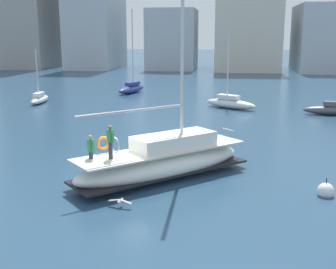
{
  "coord_description": "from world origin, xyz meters",
  "views": [
    {
      "loc": [
        4.87,
        -20.21,
        7.04
      ],
      "look_at": [
        1.63,
        2.76,
        1.8
      ],
      "focal_mm": 47.37,
      "sensor_mm": 36.0,
      "label": 1
    }
  ],
  "objects_px": {
    "main_sailboat": "(164,160)",
    "mooring_buoy": "(326,191)",
    "seagull": "(120,201)",
    "moored_cutter_right": "(40,99)",
    "moored_ketch_distant": "(230,102)",
    "moored_sloop_near": "(132,88)",
    "moored_cutter_left": "(333,109)"
  },
  "relations": [
    {
      "from": "moored_ketch_distant",
      "to": "mooring_buoy",
      "type": "relative_size",
      "value": 7.32
    },
    {
      "from": "seagull",
      "to": "moored_cutter_right",
      "type": "bearing_deg",
      "value": 119.8
    },
    {
      "from": "moored_cutter_left",
      "to": "mooring_buoy",
      "type": "height_order",
      "value": "moored_cutter_left"
    },
    {
      "from": "moored_ketch_distant",
      "to": "main_sailboat",
      "type": "bearing_deg",
      "value": -98.25
    },
    {
      "from": "moored_cutter_left",
      "to": "moored_ketch_distant",
      "type": "relative_size",
      "value": 1.02
    },
    {
      "from": "seagull",
      "to": "mooring_buoy",
      "type": "bearing_deg",
      "value": 16.43
    },
    {
      "from": "main_sailboat",
      "to": "moored_cutter_left",
      "type": "relative_size",
      "value": 1.8
    },
    {
      "from": "moored_ketch_distant",
      "to": "moored_cutter_left",
      "type": "bearing_deg",
      "value": -14.83
    },
    {
      "from": "moored_sloop_near",
      "to": "moored_cutter_left",
      "type": "xyz_separation_m",
      "value": [
        21.18,
        -12.52,
        -0.09
      ]
    },
    {
      "from": "moored_cutter_right",
      "to": "moored_ketch_distant",
      "type": "distance_m",
      "value": 19.82
    },
    {
      "from": "main_sailboat",
      "to": "moored_ketch_distant",
      "type": "distance_m",
      "value": 22.43
    },
    {
      "from": "moored_cutter_left",
      "to": "moored_ketch_distant",
      "type": "xyz_separation_m",
      "value": [
        -9.1,
        2.41,
        0.03
      ]
    },
    {
      "from": "main_sailboat",
      "to": "seagull",
      "type": "relative_size",
      "value": 12.31
    },
    {
      "from": "moored_cutter_right",
      "to": "mooring_buoy",
      "type": "bearing_deg",
      "value": -45.17
    },
    {
      "from": "moored_sloop_near",
      "to": "moored_cutter_left",
      "type": "relative_size",
      "value": 1.38
    },
    {
      "from": "main_sailboat",
      "to": "moored_cutter_right",
      "type": "relative_size",
      "value": 2.32
    },
    {
      "from": "moored_cutter_left",
      "to": "seagull",
      "type": "bearing_deg",
      "value": -119.52
    },
    {
      "from": "moored_cutter_left",
      "to": "seagull",
      "type": "xyz_separation_m",
      "value": [
        -13.52,
        -23.89,
        -0.27
      ]
    },
    {
      "from": "main_sailboat",
      "to": "seagull",
      "type": "distance_m",
      "value": 4.32
    },
    {
      "from": "main_sailboat",
      "to": "moored_sloop_near",
      "type": "relative_size",
      "value": 1.3
    },
    {
      "from": "mooring_buoy",
      "to": "moored_cutter_left",
      "type": "bearing_deg",
      "value": 77.38
    },
    {
      "from": "moored_ketch_distant",
      "to": "seagull",
      "type": "relative_size",
      "value": 6.74
    },
    {
      "from": "moored_cutter_left",
      "to": "seagull",
      "type": "height_order",
      "value": "moored_cutter_left"
    },
    {
      "from": "main_sailboat",
      "to": "moored_ketch_distant",
      "type": "xyz_separation_m",
      "value": [
        3.22,
        22.19,
        -0.34
      ]
    },
    {
      "from": "main_sailboat",
      "to": "mooring_buoy",
      "type": "distance_m",
      "value": 7.73
    },
    {
      "from": "moored_ketch_distant",
      "to": "seagull",
      "type": "bearing_deg",
      "value": -99.55
    },
    {
      "from": "moored_ketch_distant",
      "to": "moored_sloop_near",
      "type": "bearing_deg",
      "value": 140.07
    },
    {
      "from": "moored_sloop_near",
      "to": "moored_cutter_right",
      "type": "distance_m",
      "value": 12.28
    },
    {
      "from": "moored_cutter_right",
      "to": "seagull",
      "type": "relative_size",
      "value": 5.3
    },
    {
      "from": "main_sailboat",
      "to": "mooring_buoy",
      "type": "bearing_deg",
      "value": -11.37
    },
    {
      "from": "moored_sloop_near",
      "to": "mooring_buoy",
      "type": "distance_m",
      "value": 37.59
    },
    {
      "from": "moored_ketch_distant",
      "to": "mooring_buoy",
      "type": "xyz_separation_m",
      "value": [
        4.33,
        -23.71,
        -0.35
      ]
    }
  ]
}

